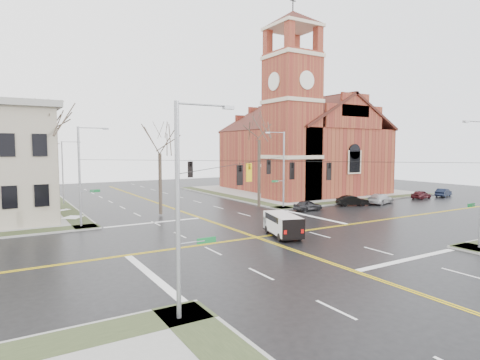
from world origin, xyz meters
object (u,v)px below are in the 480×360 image
streetlight_north_a (64,170)px  tree_ne (259,136)px  streetlight_north_b (47,164)px  tree_nw_far (48,129)px  parked_car_a (308,205)px  parked_car_c (380,199)px  tree_nw_near (160,149)px  cargo_van (282,223)px  church (299,140)px  signal_pole_nw (82,173)px  parked_car_b (352,201)px  signal_pole_ne (283,167)px  parked_car_e (443,193)px  parked_car_d (421,194)px  signal_pole_sw (182,204)px

streetlight_north_a → tree_ne: size_ratio=0.66×
streetlight_north_b → tree_nw_far: tree_nw_far is taller
parked_car_a → parked_car_c: parked_car_c is taller
tree_nw_near → cargo_van: bearing=-71.0°
streetlight_north_b → tree_nw_far: bearing=-95.1°
church → cargo_van: church is taller
signal_pole_nw → tree_nw_near: 8.95m
parked_car_a → tree_nw_far: size_ratio=0.29×
parked_car_b → streetlight_north_b: bearing=61.3°
signal_pole_ne → parked_car_b: signal_pole_ne is taller
parked_car_a → tree_nw_far: (-26.41, 5.73, 8.34)m
streetlight_north_a → cargo_van: size_ratio=1.56×
tree_ne → parked_car_e: bearing=-9.5°
church → parked_car_e: 23.04m
parked_car_d → tree_ne: (-24.55, 4.81, 8.09)m
church → parked_car_c: 18.55m
signal_pole_sw → tree_nw_far: 26.14m
signal_pole_nw → cargo_van: (13.38, -12.16, -3.87)m
signal_pole_ne → tree_nw_near: size_ratio=0.92×
parked_car_e → tree_nw_near: bearing=67.2°
streetlight_north_b → streetlight_north_a: bearing=-90.0°
parked_car_d → tree_nw_near: (-36.64, 5.69, 6.46)m
parked_car_b → tree_ne: bearing=90.5°
parked_car_d → parked_car_b: bearing=81.7°
signal_pole_ne → streetlight_north_a: signal_pole_ne is taller
streetlight_north_b → tree_nw_near: 34.89m
tree_nw_far → tree_ne: size_ratio=1.03×
church → tree_nw_near: 29.80m
parked_car_c → signal_pole_nw: bearing=70.6°
signal_pole_sw → parked_car_c: 41.01m
signal_pole_ne → signal_pole_nw: (-22.64, 0.00, 0.00)m
cargo_van → parked_car_b: cargo_van is taller
parked_car_e → tree_ne: (-29.65, 4.97, 8.09)m
parked_car_c → parked_car_e: size_ratio=1.23×
church → signal_pole_sw: bearing=-134.8°
streetlight_north_a → tree_ne: bearing=-36.9°
parked_car_d → tree_nw_far: (-47.30, 5.85, 8.34)m
tree_nw_far → tree_nw_near: (10.66, -0.17, -1.88)m
parked_car_c → tree_nw_far: bearing=66.9°
church → streetlight_north_a: bearing=174.8°
parked_car_a → tree_ne: size_ratio=0.30×
parked_car_e → tree_nw_far: bearing=68.6°
parked_car_b → parked_car_d: 13.56m
tree_ne → parked_car_b: bearing=-22.8°
signal_pole_nw → parked_car_e: 50.34m
parked_car_d → tree_nw_near: tree_nw_near is taller
tree_nw_near → parked_car_c: bearing=-12.5°
signal_pole_sw → cargo_van: size_ratio=1.76×
streetlight_north_b → tree_nw_near: size_ratio=0.82×
signal_pole_ne → parked_car_e: signal_pole_ne is taller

